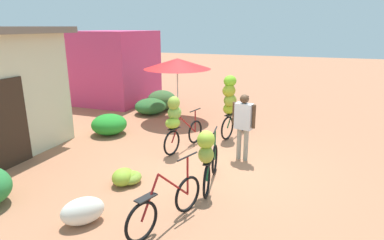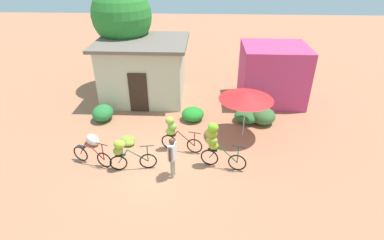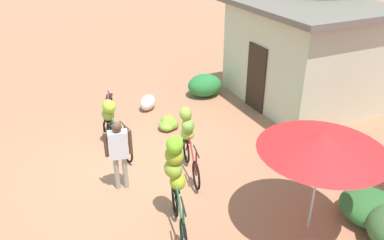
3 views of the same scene
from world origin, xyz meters
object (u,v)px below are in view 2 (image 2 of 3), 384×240
Objects in this scene: bicycle_leftmost at (92,156)px; bicycle_by_shop at (215,142)px; person_vendor at (172,154)px; shop_pink at (272,74)px; building_low at (144,69)px; banana_pile_on_ground at (128,141)px; market_umbrella at (246,95)px; tree_behind_building at (122,16)px; bicycle_near_pile at (124,153)px; bicycle_center_loaded at (174,132)px; produce_sack at (93,140)px.

bicycle_by_shop reaches higher than bicycle_leftmost.
shop_pink is at bearing 55.10° from person_vendor.
banana_pile_on_ground is (0.08, -4.59, -1.42)m from building_low.
market_umbrella is at bearing 10.52° from banana_pile_on_ground.
building_low is 0.81× the size of tree_behind_building.
building_low reaches higher than bicycle_near_pile.
bicycle_center_loaded is at bearing 93.47° from person_vendor.
shop_pink is at bearing -0.56° from building_low.
tree_behind_building is at bearing 133.62° from building_low.
bicycle_leftmost is 1.40m from bicycle_near_pile.
bicycle_near_pile is at bearing -140.89° from bicycle_center_loaded.
produce_sack is 4.04m from person_vendor.
tree_behind_building reaches higher than banana_pile_on_ground.
tree_behind_building is at bearing 140.88° from market_umbrella.
market_umbrella is at bearing 22.71° from bicycle_center_loaded.
market_umbrella is at bearing 29.39° from bicycle_near_pile.
shop_pink is 1.43× the size of market_umbrella.
bicycle_leftmost is 2.33× the size of produce_sack.
bicycle_by_shop is at bearing -120.66° from market_umbrella.
bicycle_by_shop is 1.61m from person_vendor.
person_vendor is (-1.46, -0.66, -0.09)m from bicycle_by_shop.
produce_sack is (-3.41, 0.21, -0.62)m from bicycle_center_loaded.
tree_behind_building reaches higher than market_umbrella.
building_low is 2.80× the size of bicycle_leftmost.
shop_pink is (6.65, -0.07, -0.11)m from building_low.
bicycle_near_pile is (0.39, -6.23, -0.82)m from building_low.
market_umbrella is 5.20m from banana_pile_on_ground.
bicycle_center_loaded is (-4.61, -4.82, -0.62)m from shop_pink.
market_umbrella is at bearing 21.33° from bicycle_leftmost.
bicycle_near_pile reaches higher than produce_sack.
person_vendor reaches higher than produce_sack.
shop_pink is at bearing 37.90° from bicycle_leftmost.
shop_pink reaches higher than bicycle_near_pile.
building_low is at bearing 73.67° from produce_sack.
building_low reaches higher than bicycle_leftmost.
produce_sack is 0.44× the size of person_vendor.
building_low is 6.90m from bicycle_by_shop.
shop_pink is 8.09m from banana_pile_on_ground.
market_umbrella is 1.40× the size of person_vendor.
produce_sack is at bearing -106.33° from building_low.
bicycle_near_pile is at bearing -135.46° from shop_pink.
building_low is 6.14m from market_umbrella.
tree_behind_building is 7.63m from bicycle_center_loaded.
market_umbrella is (4.89, -3.69, 0.34)m from building_low.
bicycle_near_pile is 1.02× the size of bicycle_center_loaded.
bicycle_center_loaded reaches higher than produce_sack.
produce_sack is at bearing -171.08° from market_umbrella.
shop_pink is at bearing 44.54° from bicycle_near_pile.
bicycle_near_pile is at bearing -41.41° from produce_sack.
market_umbrella is 1.37× the size of bicycle_leftmost.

